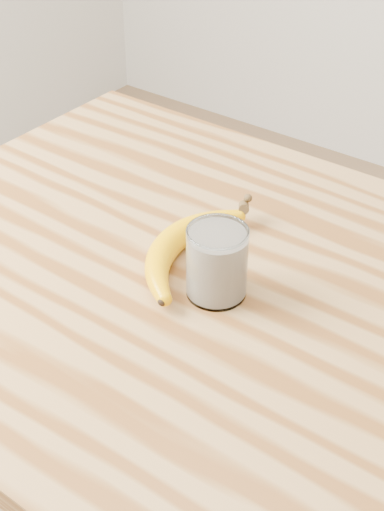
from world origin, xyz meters
The scene contains 3 objects.
table centered at (0.00, 0.00, 0.77)m, with size 1.20×0.80×0.90m.
smoothie_glass centered at (-0.04, -0.01, 0.95)m, with size 0.08×0.08×0.10m.
banana centered at (-0.15, 0.02, 0.92)m, with size 0.12×0.33×0.04m, color #E89D00, non-canonical shape.
Camera 1 is at (0.38, -0.63, 1.52)m, focal length 50.00 mm.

